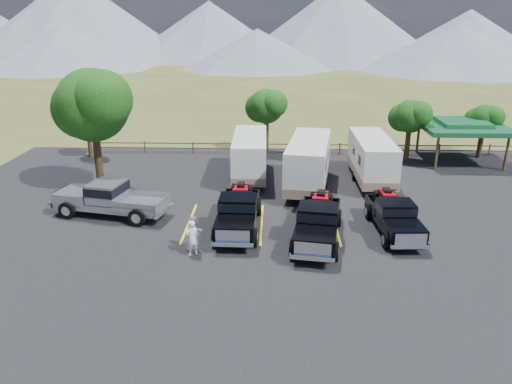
{
  "coord_description": "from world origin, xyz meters",
  "views": [
    {
      "loc": [
        -1.42,
        -21.07,
        10.87
      ],
      "look_at": [
        -2.34,
        4.79,
        1.6
      ],
      "focal_mm": 35.0,
      "sensor_mm": 36.0,
      "label": 1
    }
  ],
  "objects_px": {
    "rig_right": "(394,215)",
    "person_a": "(192,238)",
    "trailer_left": "(250,156)",
    "trailer_right": "(372,159)",
    "rig_center": "(318,221)",
    "pickup_silver": "(111,198)",
    "person_b": "(194,233)",
    "trailer_center": "(308,164)",
    "tree_big_nw": "(92,105)",
    "rig_left": "(238,211)",
    "pavilion": "(462,126)"
  },
  "relations": [
    {
      "from": "tree_big_nw",
      "to": "pavilion",
      "type": "distance_m",
      "value": 26.91
    },
    {
      "from": "rig_right",
      "to": "trailer_center",
      "type": "height_order",
      "value": "trailer_center"
    },
    {
      "from": "tree_big_nw",
      "to": "rig_center",
      "type": "height_order",
      "value": "tree_big_nw"
    },
    {
      "from": "trailer_left",
      "to": "person_b",
      "type": "distance_m",
      "value": 11.55
    },
    {
      "from": "trailer_left",
      "to": "pickup_silver",
      "type": "relative_size",
      "value": 1.24
    },
    {
      "from": "trailer_left",
      "to": "trailer_right",
      "type": "height_order",
      "value": "trailer_right"
    },
    {
      "from": "pavilion",
      "to": "tree_big_nw",
      "type": "bearing_deg",
      "value": -162.66
    },
    {
      "from": "trailer_center",
      "to": "trailer_left",
      "type": "bearing_deg",
      "value": 160.8
    },
    {
      "from": "rig_left",
      "to": "trailer_center",
      "type": "distance_m",
      "value": 7.82
    },
    {
      "from": "pavilion",
      "to": "trailer_center",
      "type": "distance_m",
      "value": 14.04
    },
    {
      "from": "tree_big_nw",
      "to": "pavilion",
      "type": "xyz_separation_m",
      "value": [
        25.55,
        7.97,
        -2.81
      ]
    },
    {
      "from": "pavilion",
      "to": "rig_right",
      "type": "distance_m",
      "value": 16.04
    },
    {
      "from": "person_a",
      "to": "person_b",
      "type": "distance_m",
      "value": 0.61
    },
    {
      "from": "tree_big_nw",
      "to": "trailer_left",
      "type": "distance_m",
      "value": 10.77
    },
    {
      "from": "person_a",
      "to": "trailer_left",
      "type": "bearing_deg",
      "value": -132.51
    },
    {
      "from": "trailer_center",
      "to": "person_b",
      "type": "distance_m",
      "value": 11.09
    },
    {
      "from": "person_b",
      "to": "trailer_center",
      "type": "bearing_deg",
      "value": 17.74
    },
    {
      "from": "person_b",
      "to": "rig_left",
      "type": "bearing_deg",
      "value": 14.2
    },
    {
      "from": "rig_center",
      "to": "pickup_silver",
      "type": "bearing_deg",
      "value": 175.03
    },
    {
      "from": "rig_right",
      "to": "rig_center",
      "type": "bearing_deg",
      "value": -166.89
    },
    {
      "from": "tree_big_nw",
      "to": "pavilion",
      "type": "bearing_deg",
      "value": 17.34
    },
    {
      "from": "rig_right",
      "to": "pickup_silver",
      "type": "relative_size",
      "value": 0.85
    },
    {
      "from": "trailer_left",
      "to": "rig_left",
      "type": "bearing_deg",
      "value": -92.34
    },
    {
      "from": "rig_left",
      "to": "rig_center",
      "type": "relative_size",
      "value": 0.96
    },
    {
      "from": "rig_center",
      "to": "person_a",
      "type": "relative_size",
      "value": 3.72
    },
    {
      "from": "rig_left",
      "to": "trailer_center",
      "type": "height_order",
      "value": "trailer_center"
    },
    {
      "from": "tree_big_nw",
      "to": "rig_left",
      "type": "height_order",
      "value": "tree_big_nw"
    },
    {
      "from": "rig_center",
      "to": "trailer_left",
      "type": "xyz_separation_m",
      "value": [
        -3.89,
        9.96,
        0.55
      ]
    },
    {
      "from": "rig_center",
      "to": "trailer_right",
      "type": "distance_m",
      "value": 10.39
    },
    {
      "from": "trailer_right",
      "to": "trailer_left",
      "type": "bearing_deg",
      "value": 176.3
    },
    {
      "from": "person_a",
      "to": "tree_big_nw",
      "type": "bearing_deg",
      "value": -82.58
    },
    {
      "from": "rig_right",
      "to": "person_a",
      "type": "xyz_separation_m",
      "value": [
        -10.12,
        -3.13,
        -0.05
      ]
    },
    {
      "from": "tree_big_nw",
      "to": "rig_center",
      "type": "relative_size",
      "value": 1.19
    },
    {
      "from": "rig_left",
      "to": "rig_right",
      "type": "relative_size",
      "value": 1.07
    },
    {
      "from": "rig_left",
      "to": "pickup_silver",
      "type": "distance_m",
      "value": 7.47
    },
    {
      "from": "pavilion",
      "to": "rig_center",
      "type": "height_order",
      "value": "pavilion"
    },
    {
      "from": "rig_right",
      "to": "trailer_center",
      "type": "xyz_separation_m",
      "value": [
        -4.05,
        6.74,
        0.76
      ]
    },
    {
      "from": "pavilion",
      "to": "pickup_silver",
      "type": "xyz_separation_m",
      "value": [
        -23.53,
        -12.09,
        -1.71
      ]
    },
    {
      "from": "rig_left",
      "to": "person_a",
      "type": "relative_size",
      "value": 3.57
    },
    {
      "from": "rig_right",
      "to": "person_b",
      "type": "distance_m",
      "value": 10.42
    },
    {
      "from": "pavilion",
      "to": "person_a",
      "type": "xyz_separation_m",
      "value": [
        -18.2,
        -16.87,
        -1.86
      ]
    },
    {
      "from": "rig_right",
      "to": "tree_big_nw",
      "type": "bearing_deg",
      "value": 158.77
    },
    {
      "from": "rig_left",
      "to": "trailer_right",
      "type": "height_order",
      "value": "trailer_right"
    },
    {
      "from": "pickup_silver",
      "to": "person_b",
      "type": "bearing_deg",
      "value": 64.31
    },
    {
      "from": "pavilion",
      "to": "trailer_center",
      "type": "bearing_deg",
      "value": -149.99
    },
    {
      "from": "trailer_center",
      "to": "person_b",
      "type": "height_order",
      "value": "trailer_center"
    },
    {
      "from": "pickup_silver",
      "to": "person_a",
      "type": "xyz_separation_m",
      "value": [
        5.33,
        -4.78,
        -0.15
      ]
    },
    {
      "from": "pavilion",
      "to": "rig_center",
      "type": "relative_size",
      "value": 0.94
    },
    {
      "from": "trailer_center",
      "to": "pickup_silver",
      "type": "bearing_deg",
      "value": -147.27
    },
    {
      "from": "tree_big_nw",
      "to": "person_a",
      "type": "relative_size",
      "value": 4.42
    }
  ]
}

